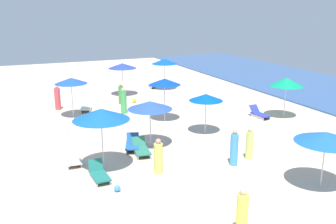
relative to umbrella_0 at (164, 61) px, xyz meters
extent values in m
plane|color=beige|center=(10.17, -12.03, -2.40)|extent=(60.00, 60.00, 0.00)
cylinder|color=silver|center=(0.00, 0.00, -1.30)|extent=(0.05, 0.05, 2.19)
cone|color=#0A4CB9|center=(0.00, 0.00, 0.00)|extent=(2.13, 2.13, 0.42)
cube|color=silver|center=(-1.04, -0.94, -2.29)|extent=(1.08, 0.17, 0.21)
cube|color=silver|center=(-0.98, -0.44, -2.29)|extent=(1.08, 0.17, 0.21)
cube|color=silver|center=(-1.01, -0.69, -2.16)|extent=(1.27, 0.73, 0.06)
cube|color=silver|center=(-1.56, -0.62, -1.96)|extent=(0.34, 0.59, 0.42)
cylinder|color=silver|center=(8.43, -3.57, -1.27)|extent=(0.05, 0.05, 2.27)
cone|color=blue|center=(8.43, -3.57, 0.06)|extent=(1.93, 1.93, 0.39)
cylinder|color=silver|center=(0.74, -3.87, -1.31)|extent=(0.05, 0.05, 2.18)
cone|color=#263EB6|center=(0.74, -3.87, -0.03)|extent=(2.20, 2.20, 0.39)
cylinder|color=silver|center=(10.73, 3.68, -1.38)|extent=(0.05, 0.05, 2.03)
cone|color=#0D9B65|center=(10.73, 3.68, -0.10)|extent=(2.06, 2.06, 0.53)
cube|color=silver|center=(10.27, 1.98, -2.30)|extent=(1.18, 0.12, 0.20)
cube|color=silver|center=(10.24, 2.49, -2.30)|extent=(1.18, 0.12, 0.20)
cube|color=#2F3BB2|center=(10.26, 2.24, -2.17)|extent=(1.35, 0.70, 0.06)
cube|color=#2F3BB2|center=(9.65, 2.19, -1.94)|extent=(0.46, 0.61, 0.48)
cylinder|color=silver|center=(11.49, -2.43, -1.47)|extent=(0.05, 0.05, 1.87)
cone|color=blue|center=(11.49, -2.43, -0.34)|extent=(1.85, 1.85, 0.37)
cylinder|color=silver|center=(12.21, -5.96, -1.42)|extent=(0.05, 0.05, 1.95)
cone|color=#2B51B3|center=(12.21, -5.96, -0.25)|extent=(2.21, 2.21, 0.40)
cube|color=silver|center=(12.28, -7.23, -2.28)|extent=(1.10, 0.44, 0.24)
cube|color=silver|center=(12.47, -6.71, -2.28)|extent=(1.10, 0.44, 0.24)
cube|color=#245CA3|center=(12.37, -6.97, -2.13)|extent=(1.43, 1.05, 0.06)
cube|color=#245CA3|center=(11.82, -6.76, -1.92)|extent=(0.49, 0.68, 0.45)
cube|color=silver|center=(13.05, -7.04, -2.30)|extent=(1.25, 0.20, 0.20)
cube|color=silver|center=(13.12, -6.47, -2.30)|extent=(1.25, 0.20, 0.20)
cube|color=#307D5F|center=(13.08, -6.75, -2.17)|extent=(1.47, 0.84, 0.06)
cube|color=#307D5F|center=(12.44, -6.67, -1.95)|extent=(0.36, 0.67, 0.46)
cylinder|color=silver|center=(14.01, -8.82, -1.28)|extent=(0.05, 0.05, 2.24)
cone|color=blue|center=(14.01, -8.82, 0.08)|extent=(2.40, 2.40, 0.48)
cube|color=silver|center=(12.94, -10.21, -2.31)|extent=(1.11, 0.09, 0.18)
cube|color=silver|center=(12.97, -9.66, -2.31)|extent=(1.11, 0.09, 0.18)
cube|color=silver|center=(12.95, -9.93, -2.19)|extent=(1.26, 0.71, 0.06)
cube|color=silver|center=(12.39, -9.90, -2.00)|extent=(0.37, 0.63, 0.41)
cube|color=silver|center=(15.04, -9.50, -2.31)|extent=(1.13, 0.09, 0.18)
cube|color=silver|center=(15.02, -8.97, -2.31)|extent=(1.13, 0.09, 0.18)
cube|color=#207366|center=(15.03, -9.23, -2.19)|extent=(1.28, 0.67, 0.06)
cube|color=#207366|center=(14.45, -9.26, -1.95)|extent=(0.29, 0.60, 0.50)
cylinder|color=silver|center=(5.34, -8.59, -1.31)|extent=(0.05, 0.05, 2.17)
cone|color=blue|center=(5.34, -8.59, -0.04)|extent=(2.02, 2.02, 0.37)
cube|color=silver|center=(4.21, -7.81, -2.29)|extent=(1.02, 0.37, 0.23)
cube|color=silver|center=(4.38, -7.29, -2.29)|extent=(1.02, 0.37, 0.23)
cube|color=white|center=(4.30, -7.55, -2.14)|extent=(1.32, 0.98, 0.06)
cube|color=white|center=(3.78, -7.38, -1.90)|extent=(0.48, 0.67, 0.51)
cylinder|color=silver|center=(19.05, -1.48, -1.47)|extent=(0.05, 0.05, 1.87)
cone|color=blue|center=(19.05, -1.48, -0.33)|extent=(2.33, 2.33, 0.41)
cylinder|color=#DDEE73|center=(15.55, -2.37, -1.74)|extent=(0.45, 0.45, 1.31)
sphere|color=beige|center=(15.55, -2.37, -0.99)|extent=(0.23, 0.23, 0.23)
cylinder|color=#45B060|center=(5.77, -5.36, -1.65)|extent=(0.48, 0.48, 1.49)
sphere|color=beige|center=(5.77, -5.36, -0.80)|extent=(0.24, 0.24, 0.24)
cylinder|color=#E5E069|center=(15.29, -6.78, -1.75)|extent=(0.52, 0.52, 1.31)
sphere|color=tan|center=(15.29, -6.78, -0.99)|extent=(0.23, 0.23, 0.23)
cylinder|color=#45A0DF|center=(15.84, -3.40, -1.68)|extent=(0.48, 0.48, 1.45)
sphere|color=tan|center=(15.84, -3.40, -0.86)|extent=(0.21, 0.21, 0.21)
cylinder|color=#4A924D|center=(3.24, -4.79, -1.75)|extent=(0.46, 0.46, 1.30)
sphere|color=tan|center=(3.24, -4.79, -1.00)|extent=(0.22, 0.22, 0.22)
cylinder|color=#E24855|center=(3.02, -9.20, -1.65)|extent=(0.47, 0.47, 1.50)
sphere|color=beige|center=(3.02, -9.20, -0.80)|extent=(0.22, 0.22, 0.22)
cylinder|color=#F7F15A|center=(20.53, -6.16, -1.71)|extent=(0.44, 0.44, 1.38)
sphere|color=beige|center=(20.53, -6.16, -0.92)|extent=(0.23, 0.23, 0.23)
cube|color=white|center=(8.19, -9.61, -2.24)|extent=(0.47, 0.54, 0.32)
sphere|color=yellow|center=(3.26, -3.79, -2.25)|extent=(0.31, 0.31, 0.31)
sphere|color=#3E94E1|center=(16.24, -8.86, -2.28)|extent=(0.25, 0.25, 0.25)
camera|label=1|loc=(29.06, -12.34, 4.41)|focal=40.63mm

